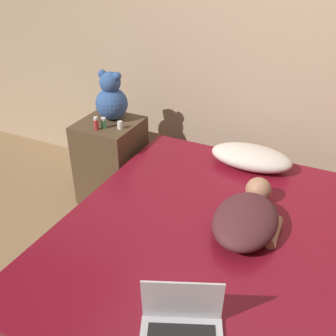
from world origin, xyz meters
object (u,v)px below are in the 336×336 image
object	(u,v)px
pillow	(251,157)
teddy_bear	(111,99)
bottle_red	(96,124)
person_lying	(248,217)
bottle_green	(104,123)
bottle_white	(120,125)
laptop	(182,327)

from	to	relation	value
pillow	teddy_bear	xyz separation A→B (m)	(-1.13, -0.02, 0.26)
pillow	bottle_red	size ratio (longest dim) A/B	5.61
teddy_bear	pillow	bearing A→B (deg)	0.99
pillow	person_lying	bearing A→B (deg)	-75.95
bottle_green	bottle_white	bearing A→B (deg)	20.69
bottle_red	bottle_white	bearing A→B (deg)	32.05
teddy_bear	bottle_green	bearing A→B (deg)	-78.56
person_lying	laptop	xyz separation A→B (m)	(-0.04, -0.79, -0.02)
pillow	person_lying	xyz separation A→B (m)	(0.17, -0.68, 0.00)
person_lying	bottle_green	bearing A→B (deg)	156.87
bottle_red	person_lying	bearing A→B (deg)	-18.37
person_lying	bottle_white	bearing A→B (deg)	153.10
bottle_green	bottle_white	size ratio (longest dim) A/B	1.43
bottle_white	bottle_green	bearing A→B (deg)	-159.31
pillow	bottle_white	distance (m)	0.99
person_lying	teddy_bear	bearing A→B (deg)	150.74
teddy_bear	person_lying	bearing A→B (deg)	-26.90
person_lying	bottle_white	world-z (taller)	bottle_white
laptop	bottle_white	world-z (taller)	laptop
teddy_bear	laptop	bearing A→B (deg)	-49.24
bottle_green	bottle_white	xyz separation A→B (m)	(0.12, 0.04, -0.01)
bottle_green	person_lying	bearing A→B (deg)	-20.77
pillow	laptop	xyz separation A→B (m)	(0.12, -1.47, -0.02)
bottle_white	pillow	bearing A→B (deg)	9.06
teddy_bear	bottle_red	bearing A→B (deg)	-88.82
person_lying	pillow	bearing A→B (deg)	101.69
laptop	bottle_white	distance (m)	1.72
person_lying	bottle_red	size ratio (longest dim) A/B	6.54
pillow	bottle_red	distance (m)	1.16
laptop	teddy_bear	xyz separation A→B (m)	(-1.25, 1.45, 0.27)
pillow	teddy_bear	size ratio (longest dim) A/B	1.49
pillow	bottle_green	bearing A→B (deg)	-169.64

